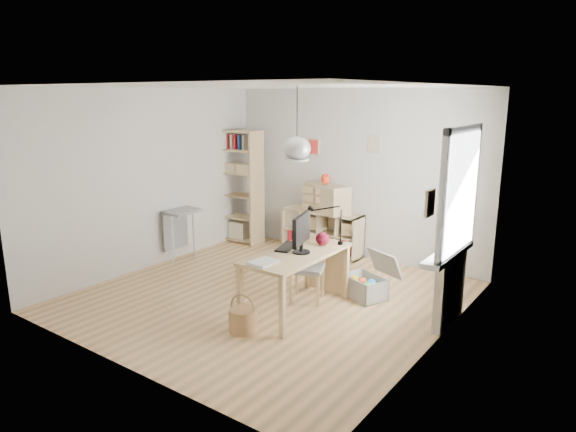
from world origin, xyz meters
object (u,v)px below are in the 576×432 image
Objects in this scene: chair at (308,264)px; drawer_chest at (327,198)px; monitor at (301,232)px; desk at (296,260)px; cube_shelf at (322,235)px; tall_bookshelf at (240,182)px; storage_chest at (368,283)px.

drawer_chest is (-0.82, 1.80, 0.47)m from chair.
monitor is at bearing -90.58° from chair.
cube_shelf is at bearing 114.61° from desk.
drawer_chest is (0.11, -0.04, 0.65)m from cube_shelf.
cube_shelf is at bearing 99.38° from monitor.
monitor is at bearing -36.15° from tall_bookshelf.
chair is 2.03m from drawer_chest.
drawer_chest reaches higher than chair.
desk is at bearing -65.39° from cube_shelf.
monitor is (-0.45, -0.89, 0.82)m from storage_chest.
cube_shelf is 2.56m from monitor.
drawer_chest is at bearing -21.37° from cube_shelf.
drawer_chest is at bearing 97.54° from monitor.
cube_shelf is 2.07m from chair.
tall_bookshelf reaches higher than storage_chest.
desk is 0.44m from chair.
cube_shelf is 2.02m from storage_chest.
desk is 1.07× the size of cube_shelf.
drawer_chest is at bearing 8.18° from tall_bookshelf.
desk is 1.88× the size of drawer_chest.
drawer_chest is (1.67, 0.24, -0.14)m from tall_bookshelf.
chair is 1.04× the size of drawer_chest.
desk is 2.48m from cube_shelf.
drawer_chest is (-0.97, 2.17, -0.06)m from monitor.
chair is at bearing 94.97° from monitor.
drawer_chest is at bearing 112.72° from desk.
tall_bookshelf is 3.78× the size of monitor.
desk is at bearing -95.93° from storage_chest.
monitor reaches higher than cube_shelf.
chair is (2.49, -1.56, -0.61)m from tall_bookshelf.
desk is 1.15m from storage_chest.
desk is at bearing -99.02° from chair.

